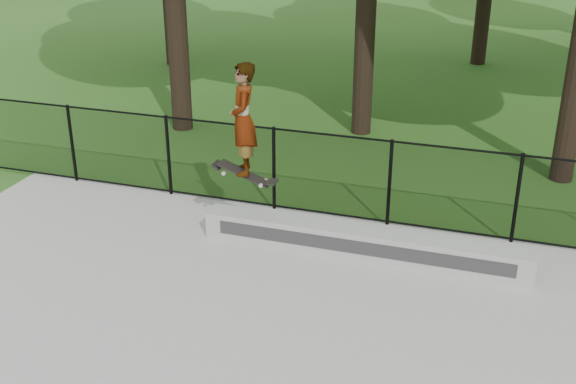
{
  "coord_description": "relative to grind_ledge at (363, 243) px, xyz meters",
  "views": [
    {
      "loc": [
        1.8,
        -4.89,
        5.45
      ],
      "look_at": [
        -1.19,
        4.2,
        1.2
      ],
      "focal_mm": 45.0,
      "sensor_mm": 36.0,
      "label": 1
    }
  ],
  "objects": [
    {
      "name": "skater_airborne",
      "position": [
        -1.83,
        -0.2,
        1.82
      ],
      "size": [
        0.8,
        0.72,
        1.9
      ],
      "color": "black",
      "rests_on": "ground"
    },
    {
      "name": "grind_ledge",
      "position": [
        0.0,
        0.0,
        0.0
      ],
      "size": [
        5.04,
        0.4,
        0.44
      ],
      "primitive_type": "cube",
      "color": "#B7B7B1",
      "rests_on": "concrete_slab"
    },
    {
      "name": "chainlink_fence",
      "position": [
        0.15,
        1.2,
        0.53
      ],
      "size": [
        16.06,
        0.06,
        1.5
      ],
      "color": "black",
      "rests_on": "concrete_slab"
    }
  ]
}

